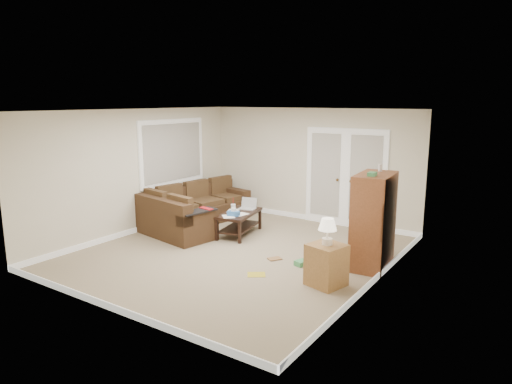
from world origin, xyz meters
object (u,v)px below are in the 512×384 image
Objects in this scene: coffee_table at (240,222)px; tv_armoire at (373,220)px; sectional_sofa at (191,213)px; side_cabinet at (327,261)px.

tv_armoire reaches higher than coffee_table.
sectional_sofa is 1.19m from coffee_table.
tv_armoire reaches higher than sectional_sofa.
tv_armoire is (2.83, -0.25, 0.52)m from coffee_table.
coffee_table is 0.75× the size of tv_armoire.
side_cabinet reaches higher than sectional_sofa.
coffee_table is at bearing 166.48° from side_cabinet.
tv_armoire is 1.63× the size of side_cabinet.
sectional_sofa is 4.04m from tv_armoire.
tv_armoire is at bearing 8.48° from sectional_sofa.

